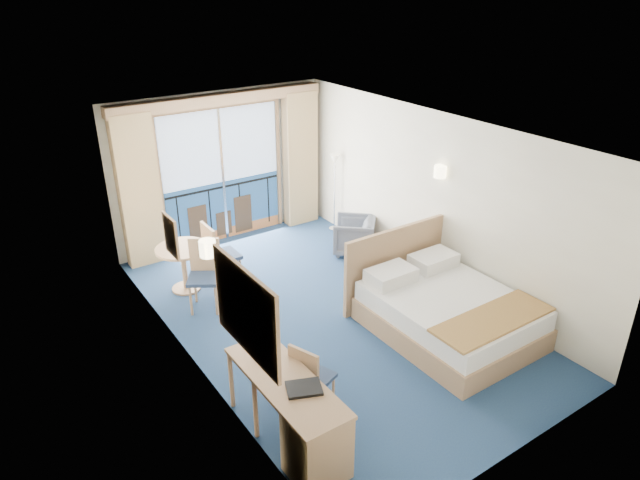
# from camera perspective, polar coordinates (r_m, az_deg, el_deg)

# --- Properties ---
(floor) EXTENTS (6.50, 6.50, 0.00)m
(floor) POSITION_cam_1_polar(r_m,az_deg,el_deg) (8.33, 0.51, -7.46)
(floor) COLOR navy
(floor) RESTS_ON ground
(room_walls) EXTENTS (4.04, 6.54, 2.72)m
(room_walls) POSITION_cam_1_polar(r_m,az_deg,el_deg) (7.52, 0.56, 4.01)
(room_walls) COLOR beige
(room_walls) RESTS_ON ground
(balcony_door) EXTENTS (2.36, 0.03, 2.52)m
(balcony_door) POSITION_cam_1_polar(r_m,az_deg,el_deg) (10.38, -9.72, 6.02)
(balcony_door) COLOR navy
(balcony_door) RESTS_ON room_walls
(curtain_left) EXTENTS (0.65, 0.22, 2.55)m
(curtain_left) POSITION_cam_1_polar(r_m,az_deg,el_deg) (9.71, -17.65, 4.63)
(curtain_left) COLOR tan
(curtain_left) RESTS_ON room_walls
(curtain_right) EXTENTS (0.65, 0.22, 2.55)m
(curtain_right) POSITION_cam_1_polar(r_m,az_deg,el_deg) (10.91, -1.97, 8.05)
(curtain_right) COLOR tan
(curtain_right) RESTS_ON room_walls
(pelmet) EXTENTS (3.80, 0.25, 0.18)m
(pelmet) POSITION_cam_1_polar(r_m,az_deg,el_deg) (9.91, -10.00, 13.70)
(pelmet) COLOR tan
(pelmet) RESTS_ON room_walls
(mirror) EXTENTS (0.05, 1.25, 0.95)m
(mirror) POSITION_cam_1_polar(r_m,az_deg,el_deg) (5.57, -7.41, -7.06)
(mirror) COLOR tan
(mirror) RESTS_ON room_walls
(wall_print) EXTENTS (0.04, 0.42, 0.52)m
(wall_print) POSITION_cam_1_polar(r_m,az_deg,el_deg) (7.15, -14.67, 0.40)
(wall_print) COLOR tan
(wall_print) RESTS_ON room_walls
(sconce_left) EXTENTS (0.18, 0.18, 0.18)m
(sconce_left) POSITION_cam_1_polar(r_m,az_deg,el_deg) (6.15, -11.18, -0.81)
(sconce_left) COLOR #FEEEB2
(sconce_left) RESTS_ON room_walls
(sconce_right) EXTENTS (0.18, 0.18, 0.18)m
(sconce_right) POSITION_cam_1_polar(r_m,az_deg,el_deg) (8.59, 11.92, 6.72)
(sconce_right) COLOR #FEEEB2
(sconce_right) RESTS_ON room_walls
(bed) EXTENTS (1.87, 2.23, 1.18)m
(bed) POSITION_cam_1_polar(r_m,az_deg,el_deg) (8.00, 12.38, -6.85)
(bed) COLOR tan
(bed) RESTS_ON ground
(nightstand) EXTENTS (0.38, 0.36, 0.50)m
(nightstand) POSITION_cam_1_polar(r_m,az_deg,el_deg) (9.30, 9.08, -2.29)
(nightstand) COLOR tan
(nightstand) RESTS_ON ground
(phone) EXTENTS (0.22, 0.20, 0.08)m
(phone) POSITION_cam_1_polar(r_m,az_deg,el_deg) (9.21, 9.14, -0.56)
(phone) COLOR beige
(phone) RESTS_ON nightstand
(armchair) EXTENTS (0.98, 0.98, 0.64)m
(armchair) POSITION_cam_1_polar(r_m,az_deg,el_deg) (9.98, 3.45, 0.44)
(armchair) COLOR #4E555F
(armchair) RESTS_ON ground
(floor_lamp) EXTENTS (0.21, 0.21, 1.49)m
(floor_lamp) POSITION_cam_1_polar(r_m,az_deg,el_deg) (10.58, 1.50, 6.68)
(floor_lamp) COLOR silver
(floor_lamp) RESTS_ON ground
(desk) EXTENTS (0.57, 1.65, 0.78)m
(desk) POSITION_cam_1_polar(r_m,az_deg,el_deg) (5.88, -1.03, -18.66)
(desk) COLOR tan
(desk) RESTS_ON ground
(desk_chair) EXTENTS (0.51, 0.51, 0.91)m
(desk_chair) POSITION_cam_1_polar(r_m,az_deg,el_deg) (6.39, -1.06, -13.39)
(desk_chair) COLOR #21304D
(desk_chair) RESTS_ON ground
(folder) EXTENTS (0.42, 0.37, 0.03)m
(folder) POSITION_cam_1_polar(r_m,az_deg,el_deg) (5.80, -1.62, -14.60)
(folder) COLOR black
(folder) RESTS_ON desk
(desk_lamp) EXTENTS (0.12, 0.12, 0.46)m
(desk_lamp) POSITION_cam_1_polar(r_m,az_deg,el_deg) (6.08, -6.42, -8.84)
(desk_lamp) COLOR silver
(desk_lamp) RESTS_ON desk
(round_table) EXTENTS (0.80, 0.80, 0.72)m
(round_table) POSITION_cam_1_polar(r_m,az_deg,el_deg) (8.95, -13.53, -1.73)
(round_table) COLOR tan
(round_table) RESTS_ON ground
(table_chair_a) EXTENTS (0.47, 0.46, 1.07)m
(table_chair_a) POSITION_cam_1_polar(r_m,az_deg,el_deg) (8.89, -10.23, -1.19)
(table_chair_a) COLOR #21304D
(table_chair_a) RESTS_ON ground
(table_chair_b) EXTENTS (0.62, 0.63, 1.04)m
(table_chair_b) POSITION_cam_1_polar(r_m,az_deg,el_deg) (8.43, -11.48, -2.97)
(table_chair_b) COLOR #21304D
(table_chair_b) RESTS_ON ground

